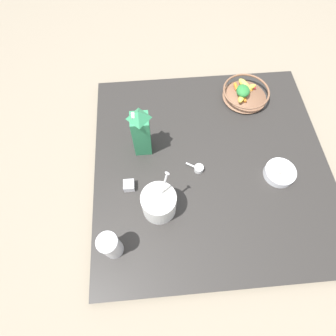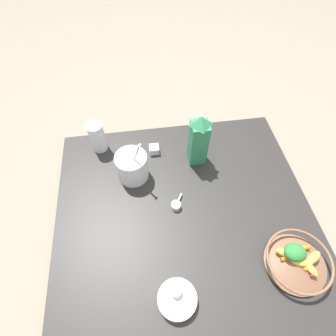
% 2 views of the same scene
% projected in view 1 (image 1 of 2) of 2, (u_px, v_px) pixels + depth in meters
% --- Properties ---
extents(ground_plane, '(6.00, 6.00, 0.00)m').
position_uv_depth(ground_plane, '(210.00, 166.00, 1.21)').
color(ground_plane, gray).
extents(countertop, '(1.05, 1.05, 0.03)m').
position_uv_depth(countertop, '(211.00, 164.00, 1.20)').
color(countertop, '#2D2B28').
rests_on(countertop, ground_plane).
extents(fruit_bowl, '(0.23, 0.23, 0.09)m').
position_uv_depth(fruit_bowl, '(245.00, 93.00, 1.32)').
color(fruit_bowl, brown).
rests_on(fruit_bowl, countertop).
extents(milk_carton, '(0.07, 0.07, 0.27)m').
position_uv_depth(milk_carton, '(141.00, 132.00, 1.10)').
color(milk_carton, '#338C59').
rests_on(milk_carton, countertop).
extents(yogurt_tub, '(0.14, 0.14, 0.25)m').
position_uv_depth(yogurt_tub, '(159.00, 203.00, 1.02)').
color(yogurt_tub, white).
rests_on(yogurt_tub, countertop).
extents(drinking_cup, '(0.08, 0.08, 0.15)m').
position_uv_depth(drinking_cup, '(111.00, 246.00, 0.94)').
color(drinking_cup, white).
rests_on(drinking_cup, countertop).
extents(spice_jar, '(0.05, 0.05, 0.04)m').
position_uv_depth(spice_jar, '(129.00, 186.00, 1.12)').
color(spice_jar, silver).
rests_on(spice_jar, countertop).
extents(measuring_scoop, '(0.06, 0.08, 0.03)m').
position_uv_depth(measuring_scoop, '(198.00, 168.00, 1.16)').
color(measuring_scoop, white).
rests_on(measuring_scoop, countertop).
extents(garlic_bowl, '(0.13, 0.13, 0.07)m').
position_uv_depth(garlic_bowl, '(280.00, 173.00, 1.14)').
color(garlic_bowl, white).
rests_on(garlic_bowl, countertop).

